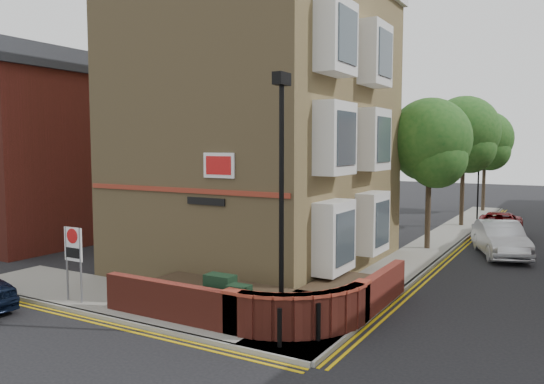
{
  "coord_description": "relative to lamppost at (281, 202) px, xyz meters",
  "views": [
    {
      "loc": [
        7.73,
        -9.85,
        4.7
      ],
      "look_at": [
        -0.28,
        4.0,
        3.3
      ],
      "focal_mm": 35.0,
      "sensor_mm": 36.0,
      "label": 1
    }
  ],
  "objects": [
    {
      "name": "ground",
      "position": [
        -1.6,
        -1.2,
        -3.34
      ],
      "size": [
        120.0,
        120.0,
        0.0
      ],
      "primitive_type": "plane",
      "color": "black",
      "rests_on": "ground"
    },
    {
      "name": "pavement_corner",
      "position": [
        -5.1,
        0.3,
        -3.28
      ],
      "size": [
        13.0,
        3.0,
        0.12
      ],
      "primitive_type": "cube",
      "color": "gray",
      "rests_on": "ground"
    },
    {
      "name": "pavement_main",
      "position": [
        0.4,
        14.8,
        -3.28
      ],
      "size": [
        2.0,
        32.0,
        0.12
      ],
      "primitive_type": "cube",
      "color": "gray",
      "rests_on": "ground"
    },
    {
      "name": "kerb_side",
      "position": [
        -5.1,
        -1.2,
        -3.28
      ],
      "size": [
        13.0,
        0.15,
        0.12
      ],
      "primitive_type": "cube",
      "color": "gray",
      "rests_on": "ground"
    },
    {
      "name": "kerb_main_near",
      "position": [
        1.4,
        14.8,
        -3.28
      ],
      "size": [
        0.15,
        32.0,
        0.12
      ],
      "primitive_type": "cube",
      "color": "gray",
      "rests_on": "ground"
    },
    {
      "name": "yellow_lines_side",
      "position": [
        -5.1,
        -1.45,
        -3.34
      ],
      "size": [
        13.0,
        0.28,
        0.01
      ],
      "primitive_type": "cube",
      "color": "gold",
      "rests_on": "ground"
    },
    {
      "name": "yellow_lines_main",
      "position": [
        1.65,
        14.8,
        -3.34
      ],
      "size": [
        0.28,
        32.0,
        0.01
      ],
      "primitive_type": "cube",
      "color": "gold",
      "rests_on": "ground"
    },
    {
      "name": "corner_building",
      "position": [
        -4.44,
        6.8,
        2.88
      ],
      "size": [
        8.95,
        10.4,
        13.6
      ],
      "color": "#967C4F",
      "rests_on": "ground"
    },
    {
      "name": "garden_wall",
      "position": [
        -1.6,
        1.3,
        -3.34
      ],
      "size": [
        6.8,
        6.0,
        1.2
      ],
      "primitive_type": null,
      "color": "maroon",
      "rests_on": "ground"
    },
    {
      "name": "lamppost",
      "position": [
        0.0,
        0.0,
        0.0
      ],
      "size": [
        0.25,
        0.5,
        6.3
      ],
      "color": "black",
      "rests_on": "pavement_corner"
    },
    {
      "name": "utility_cabinet_large",
      "position": [
        -1.9,
        0.1,
        -2.62
      ],
      "size": [
        0.8,
        0.45,
        1.2
      ],
      "primitive_type": "cube",
      "color": "black",
      "rests_on": "pavement_corner"
    },
    {
      "name": "utility_cabinet_small",
      "position": [
        -1.1,
        -0.2,
        -2.67
      ],
      "size": [
        0.55,
        0.4,
        1.1
      ],
      "primitive_type": "cube",
      "color": "black",
      "rests_on": "pavement_corner"
    },
    {
      "name": "bollard_near",
      "position": [
        0.4,
        -0.8,
        -2.77
      ],
      "size": [
        0.11,
        0.11,
        0.9
      ],
      "primitive_type": "cylinder",
      "color": "black",
      "rests_on": "pavement_corner"
    },
    {
      "name": "bollard_far",
      "position": [
        1.0,
        -0.0,
        -2.77
      ],
      "size": [
        0.11,
        0.11,
        0.9
      ],
      "primitive_type": "cylinder",
      "color": "black",
      "rests_on": "pavement_corner"
    },
    {
      "name": "zone_sign",
      "position": [
        -6.6,
        -0.7,
        -1.7
      ],
      "size": [
        0.72,
        0.07,
        2.2
      ],
      "color": "slate",
      "rests_on": "pavement_corner"
    },
    {
      "name": "side_building",
      "position": [
        -16.6,
        6.8,
        1.2
      ],
      "size": [
        6.4,
        10.4,
        9.0
      ],
      "color": "maroon",
      "rests_on": "ground"
    },
    {
      "name": "tree_near",
      "position": [
        0.4,
        12.85,
        1.36
      ],
      "size": [
        3.64,
        3.65,
        6.7
      ],
      "color": "#382B1E",
      "rests_on": "pavement_main"
    },
    {
      "name": "tree_mid",
      "position": [
        0.4,
        20.85,
        1.85
      ],
      "size": [
        4.03,
        4.03,
        7.42
      ],
      "color": "#382B1E",
      "rests_on": "pavement_main"
    },
    {
      "name": "tree_far",
      "position": [
        0.4,
        28.85,
        1.57
      ],
      "size": [
        3.81,
        3.81,
        7.0
      ],
      "color": "#382B1E",
      "rests_on": "pavement_main"
    },
    {
      "name": "traffic_light_assembly",
      "position": [
        0.8,
        23.8,
        -0.56
      ],
      "size": [
        0.2,
        0.16,
        4.2
      ],
      "color": "black",
      "rests_on": "pavement_main"
    },
    {
      "name": "silver_car_near",
      "position": [
        3.4,
        13.13,
        -2.61
      ],
      "size": [
        3.01,
        4.74,
        1.48
      ],
      "primitive_type": "imported",
      "rotation": [
        0.0,
        0.0,
        0.35
      ],
      "color": "silver",
      "rests_on": "ground"
    },
    {
      "name": "red_car_main",
      "position": [
        2.79,
        17.56,
        -2.69
      ],
      "size": [
        2.49,
        4.87,
        1.32
      ],
      "primitive_type": "imported",
      "rotation": [
        0.0,
        0.0,
        0.06
      ],
      "color": "maroon",
      "rests_on": "ground"
    }
  ]
}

